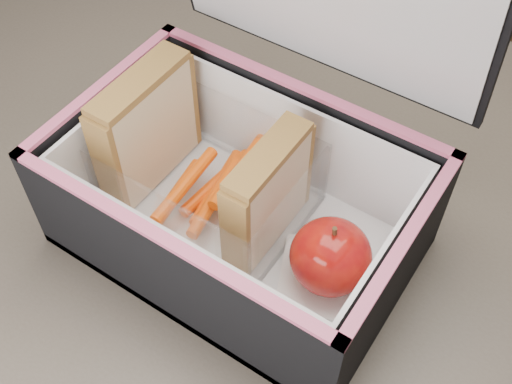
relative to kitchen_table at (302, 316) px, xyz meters
The scene contains 8 objects.
kitchen_table is the anchor object (origin of this frame).
lunch_bag 0.17m from the kitchen_table, behind, with size 0.29×0.24×0.29m.
plastic_tub 0.18m from the kitchen_table, behind, with size 0.17×0.12×0.07m, color white, non-canonical shape.
sandwich_left 0.24m from the kitchen_table, behind, with size 0.03×0.10×0.11m.
sandwich_right 0.16m from the kitchen_table, behind, with size 0.03×0.09×0.10m.
carrot_sticks 0.16m from the kitchen_table, behind, with size 0.06×0.14×0.03m.
paper_napkin 0.11m from the kitchen_table, 30.99° to the right, with size 0.07×0.08×0.01m, color white.
red_apple 0.14m from the kitchen_table, 26.19° to the right, with size 0.07×0.07×0.07m.
Camera 1 is at (0.13, -0.27, 1.22)m, focal length 45.00 mm.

